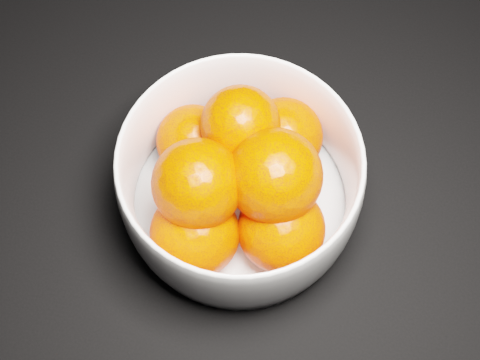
# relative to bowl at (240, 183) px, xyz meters

# --- Properties ---
(bowl) EXTENTS (0.20, 0.20, 0.10)m
(bowl) POSITION_rel_bowl_xyz_m (0.00, 0.00, 0.00)
(bowl) COLOR white
(bowl) RESTS_ON ground
(orange_pile) EXTENTS (0.16, 0.17, 0.12)m
(orange_pile) POSITION_rel_bowl_xyz_m (0.00, -0.00, 0.01)
(orange_pile) COLOR #EC3700
(orange_pile) RESTS_ON bowl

